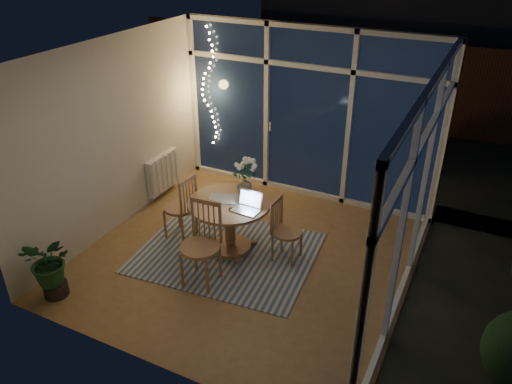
# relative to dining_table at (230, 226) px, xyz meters

# --- Properties ---
(floor) EXTENTS (4.00, 4.00, 0.00)m
(floor) POSITION_rel_dining_table_xyz_m (0.28, -0.05, -0.36)
(floor) COLOR brown
(floor) RESTS_ON ground
(ceiling) EXTENTS (4.00, 4.00, 0.00)m
(ceiling) POSITION_rel_dining_table_xyz_m (0.28, -0.05, 2.24)
(ceiling) COLOR silver
(ceiling) RESTS_ON wall_back
(wall_back) EXTENTS (4.00, 0.04, 2.60)m
(wall_back) POSITION_rel_dining_table_xyz_m (0.28, 1.95, 0.94)
(wall_back) COLOR beige
(wall_back) RESTS_ON floor
(wall_front) EXTENTS (4.00, 0.04, 2.60)m
(wall_front) POSITION_rel_dining_table_xyz_m (0.28, -2.05, 0.94)
(wall_front) COLOR beige
(wall_front) RESTS_ON floor
(wall_left) EXTENTS (0.04, 4.00, 2.60)m
(wall_left) POSITION_rel_dining_table_xyz_m (-1.72, -0.05, 0.94)
(wall_left) COLOR beige
(wall_left) RESTS_ON floor
(wall_right) EXTENTS (0.04, 4.00, 2.60)m
(wall_right) POSITION_rel_dining_table_xyz_m (2.28, -0.05, 0.94)
(wall_right) COLOR beige
(wall_right) RESTS_ON floor
(window_wall_back) EXTENTS (4.00, 0.10, 2.60)m
(window_wall_back) POSITION_rel_dining_table_xyz_m (0.28, 1.91, 0.94)
(window_wall_back) COLOR white
(window_wall_back) RESTS_ON floor
(window_wall_right) EXTENTS (0.10, 4.00, 2.60)m
(window_wall_right) POSITION_rel_dining_table_xyz_m (2.24, -0.05, 0.94)
(window_wall_right) COLOR white
(window_wall_right) RESTS_ON floor
(radiator) EXTENTS (0.10, 0.70, 0.58)m
(radiator) POSITION_rel_dining_table_xyz_m (-1.66, 0.85, 0.04)
(radiator) COLOR silver
(radiator) RESTS_ON wall_left
(fairy_lights) EXTENTS (0.24, 0.10, 1.85)m
(fairy_lights) POSITION_rel_dining_table_xyz_m (-1.37, 1.83, 1.17)
(fairy_lights) COLOR #F0AD60
(fairy_lights) RESTS_ON window_wall_back
(garden_patio) EXTENTS (12.00, 6.00, 0.10)m
(garden_patio) POSITION_rel_dining_table_xyz_m (0.78, 4.95, -0.42)
(garden_patio) COLOR black
(garden_patio) RESTS_ON ground
(garden_fence) EXTENTS (11.00, 0.08, 1.80)m
(garden_fence) POSITION_rel_dining_table_xyz_m (0.28, 5.45, 0.54)
(garden_fence) COLOR #3C2015
(garden_fence) RESTS_ON ground
(garden_shrubs) EXTENTS (0.90, 0.90, 0.90)m
(garden_shrubs) POSITION_rel_dining_table_xyz_m (-0.52, 3.35, 0.09)
(garden_shrubs) COLOR black
(garden_shrubs) RESTS_ON ground
(rug) EXTENTS (2.38, 1.98, 0.01)m
(rug) POSITION_rel_dining_table_xyz_m (-0.00, -0.10, -0.35)
(rug) COLOR beige
(rug) RESTS_ON floor
(dining_table) EXTENTS (1.15, 1.15, 0.72)m
(dining_table) POSITION_rel_dining_table_xyz_m (0.00, 0.00, 0.00)
(dining_table) COLOR #966A43
(dining_table) RESTS_ON floor
(chair_left) EXTENTS (0.48, 0.48, 0.95)m
(chair_left) POSITION_rel_dining_table_xyz_m (-0.76, -0.02, 0.12)
(chair_left) COLOR #966A43
(chair_left) RESTS_ON floor
(chair_right) EXTENTS (0.41, 0.41, 0.86)m
(chair_right) POSITION_rel_dining_table_xyz_m (0.75, 0.12, 0.07)
(chair_right) COLOR #966A43
(chair_right) RESTS_ON floor
(chair_front) EXTENTS (0.52, 0.52, 1.06)m
(chair_front) POSITION_rel_dining_table_xyz_m (0.02, -0.76, 0.17)
(chair_front) COLOR #966A43
(chair_front) RESTS_ON floor
(laptop) EXTENTS (0.34, 0.30, 0.24)m
(laptop) POSITION_rel_dining_table_xyz_m (0.29, -0.10, 0.48)
(laptop) COLOR silver
(laptop) RESTS_ON dining_table
(flower_vase) EXTENTS (0.22, 0.22, 0.21)m
(flower_vase) POSITION_rel_dining_table_xyz_m (0.04, 0.33, 0.46)
(flower_vase) COLOR silver
(flower_vase) RESTS_ON dining_table
(bowl) EXTENTS (0.17, 0.17, 0.04)m
(bowl) POSITION_rel_dining_table_xyz_m (0.30, 0.11, 0.38)
(bowl) COLOR white
(bowl) RESTS_ON dining_table
(newspapers) EXTENTS (0.42, 0.38, 0.02)m
(newspapers) POSITION_rel_dining_table_xyz_m (-0.10, 0.04, 0.37)
(newspapers) COLOR silver
(newspapers) RESTS_ON dining_table
(phone) EXTENTS (0.13, 0.10, 0.01)m
(phone) POSITION_rel_dining_table_xyz_m (0.14, -0.14, 0.37)
(phone) COLOR black
(phone) RESTS_ON dining_table
(potted_plant) EXTENTS (0.58, 0.52, 0.76)m
(potted_plant) POSITION_rel_dining_table_xyz_m (-1.37, -1.70, 0.02)
(potted_plant) COLOR #18441D
(potted_plant) RESTS_ON floor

